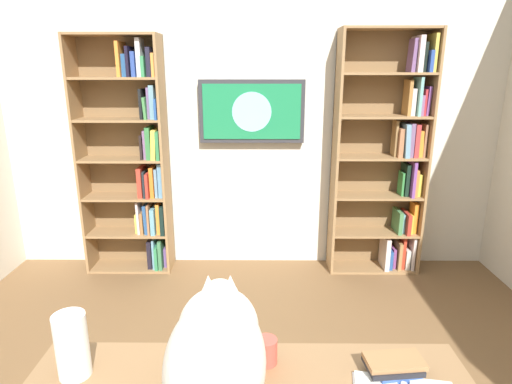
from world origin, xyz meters
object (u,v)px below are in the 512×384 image
object	(u,v)px
paper_towel_roll	(72,345)
desk_book_stack	(394,366)
wall_mounted_tv	(252,112)
bookshelf_left	(390,159)
bookshelf_right	(135,161)
coffee_mug	(266,351)
cat	(216,351)

from	to	relation	value
paper_towel_roll	desk_book_stack	world-z (taller)	paper_towel_roll
wall_mounted_tv	paper_towel_roll	bearing A→B (deg)	77.08
wall_mounted_tv	paper_towel_roll	size ratio (longest dim) A/B	3.92
wall_mounted_tv	bookshelf_left	bearing A→B (deg)	175.96
bookshelf_right	paper_towel_roll	distance (m)	2.46
bookshelf_left	coffee_mug	world-z (taller)	bookshelf_left
bookshelf_right	paper_towel_roll	world-z (taller)	bookshelf_right
bookshelf_left	coffee_mug	distance (m)	2.61
wall_mounted_tv	coffee_mug	bearing A→B (deg)	92.11
bookshelf_right	desk_book_stack	xyz separation A→B (m)	(-1.56, 2.41, -0.21)
bookshelf_left	wall_mounted_tv	world-z (taller)	bookshelf_left
wall_mounted_tv	cat	distance (m)	2.67
bookshelf_left	coffee_mug	xyz separation A→B (m)	(1.12, 2.35, -0.22)
cat	desk_book_stack	distance (m)	0.63
bookshelf_left	desk_book_stack	distance (m)	2.52
bookshelf_right	cat	xyz separation A→B (m)	(-0.96, 2.54, -0.06)
bookshelf_right	cat	size ratio (longest dim) A/B	3.24
bookshelf_right	desk_book_stack	bearing A→B (deg)	122.82
paper_towel_roll	desk_book_stack	distance (m)	1.11
wall_mounted_tv	desk_book_stack	xyz separation A→B (m)	(-0.53, 2.50, -0.63)
cat	desk_book_stack	world-z (taller)	cat
coffee_mug	desk_book_stack	world-z (taller)	coffee_mug
bookshelf_right	wall_mounted_tv	distance (m)	1.11
bookshelf_left	desk_book_stack	size ratio (longest dim) A/B	10.21
cat	paper_towel_roll	bearing A→B (deg)	-13.32
coffee_mug	cat	bearing A→B (deg)	49.87
coffee_mug	wall_mounted_tv	bearing A→B (deg)	-87.89
wall_mounted_tv	cat	size ratio (longest dim) A/B	1.43
bookshelf_right	cat	world-z (taller)	bookshelf_right
bookshelf_left	coffee_mug	bearing A→B (deg)	64.60
bookshelf_left	wall_mounted_tv	distance (m)	1.27
desk_book_stack	bookshelf_right	bearing A→B (deg)	-57.18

